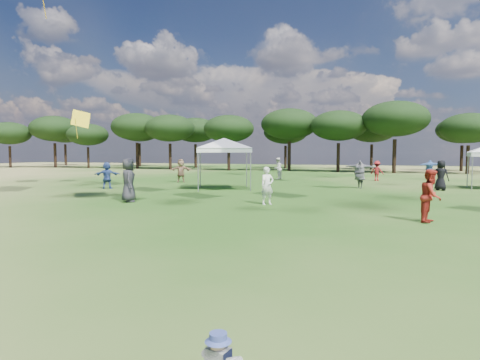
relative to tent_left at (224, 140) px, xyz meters
name	(u,v)px	position (x,y,z in m)	size (l,w,h in m)	color
tree_line	(386,124)	(9.32, 26.62, 2.54)	(108.78, 17.63, 7.77)	black
tent_left	(224,140)	(0.00, 0.00, 0.00)	(5.78, 5.78, 3.31)	gray
festival_crowd	(358,175)	(7.55, 2.03, -2.03)	(29.44, 22.70, 1.92)	navy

